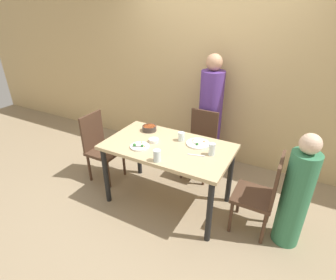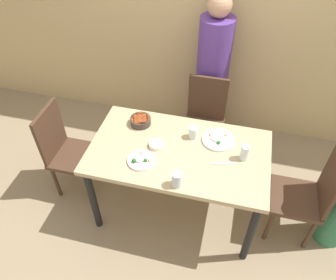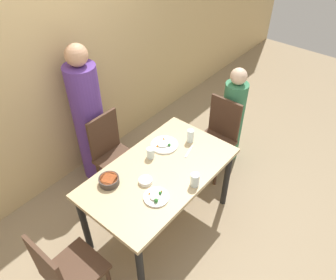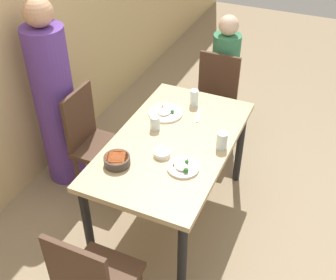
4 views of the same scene
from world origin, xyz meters
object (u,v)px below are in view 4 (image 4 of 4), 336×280
Objects in this scene: bowl_curry at (117,160)px; glass_water_tall at (194,98)px; chair_child_spot at (213,102)px; person_child at (224,80)px; chair_adult_spot at (94,140)px; plate_rice_adult at (183,167)px; person_adult at (55,103)px.

glass_water_tall reaches higher than bowl_curry.
chair_child_spot is at bearing -7.56° from bowl_curry.
glass_water_tall is (-0.55, -0.01, 0.36)m from chair_child_spot.
person_child is 9.25× the size of glass_water_tall.
chair_adult_spot is 1.04m from plate_rice_adult.
plate_rice_adult is (0.13, -0.41, -0.02)m from bowl_curry.
plate_rice_adult is at bearing -105.64° from person_adult.
bowl_curry is at bearing 167.34° from glass_water_tall.
person_adult is 12.32× the size of glass_water_tall.
person_child is 1.75m from bowl_curry.
glass_water_tall is at bearing -12.66° from bowl_curry.
chair_adult_spot is at bearing -90.00° from person_adult.
person_child is at bearing -6.27° from bowl_curry.
bowl_curry is (-1.73, 0.19, 0.25)m from person_child.
chair_adult_spot is 0.78m from bowl_curry.
chair_child_spot is 1.35m from plate_rice_adult.
glass_water_tall is at bearing 15.99° from plate_rice_adult.
glass_water_tall reaches higher than plate_rice_adult.
person_adult is 1.33× the size of person_child.
person_adult is at bearing 110.85° from glass_water_tall.
bowl_curry is (-0.48, -0.52, 0.32)m from chair_adult_spot.
bowl_curry is 0.82× the size of plate_rice_adult.
plate_rice_adult is at bearing -72.53° from bowl_curry.
glass_water_tall is (0.75, 0.21, 0.05)m from plate_rice_adult.
chair_adult_spot is at bearing -126.66° from chair_child_spot.
person_adult is at bearing -137.48° from chair_child_spot.
chair_adult_spot is 1.43m from person_child.
person_adult is at bearing 140.28° from person_child.
chair_adult_spot is at bearing 119.08° from glass_water_tall.
chair_child_spot is at bearing 180.00° from person_child.
chair_child_spot is at bearing -36.66° from chair_adult_spot.
chair_adult_spot is 5.28× the size of bowl_curry.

